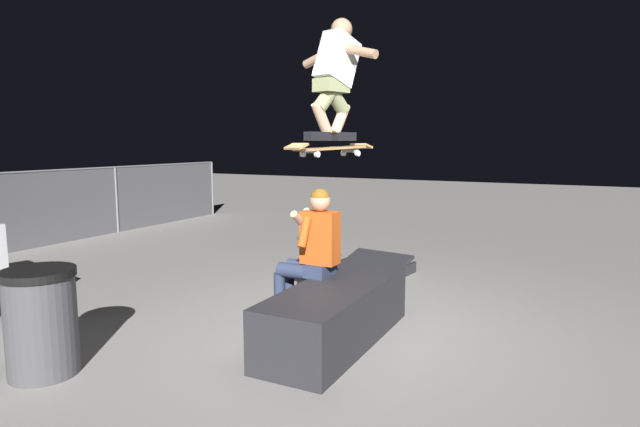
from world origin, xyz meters
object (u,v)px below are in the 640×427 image
Objects in this scene: skateboard at (331,149)px; kicker_ramp at (366,272)px; ledge_box_main at (336,314)px; person_sitting_on_ledge at (310,250)px; skater_airborne at (335,74)px; trash_bin at (41,322)px.

kicker_ramp is at bearing 12.10° from skateboard.
ledge_box_main is 0.68m from person_sitting_on_ledge.
ledge_box_main is at bearing -146.43° from skateboard.
skater_airborne reaches higher than kicker_ramp.
kicker_ramp is (1.93, 0.44, -2.36)m from skater_airborne.
ledge_box_main reaches higher than kicker_ramp.
skater_airborne is at bearing -16.69° from skateboard.
person_sitting_on_ledge is at bearing 59.30° from ledge_box_main.
person_sitting_on_ledge is 1.21× the size of skater_airborne.
skateboard reaches higher than person_sitting_on_ledge.
trash_bin is (-1.95, 1.53, -1.31)m from skateboard.
skater_airborne is at bearing -53.94° from person_sitting_on_ledge.
ledge_box_main is at bearing -120.70° from person_sitting_on_ledge.
skateboard reaches higher than ledge_box_main.
person_sitting_on_ledge reaches higher than ledge_box_main.
skateboard is 0.69m from skater_airborne.
kicker_ramp is (2.07, 0.24, -0.71)m from person_sitting_on_ledge.
ledge_box_main is at bearing -46.95° from trash_bin.
trash_bin is (-1.63, 1.74, 0.16)m from ledge_box_main.
kicker_ramp is at bearing -15.67° from trash_bin.
skater_airborne is 3.08m from kicker_ramp.
skater_airborne is (0.05, -0.02, 0.69)m from skateboard.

